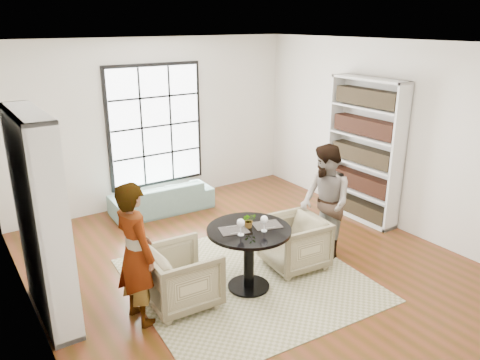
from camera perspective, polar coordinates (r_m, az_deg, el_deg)
ground at (r=6.72m, az=0.99°, el=-10.17°), size 6.00×6.00×0.00m
room_shell at (r=6.64m, az=-1.61°, el=1.28°), size 6.00×6.01×6.00m
rug at (r=6.34m, az=0.85°, el=-12.02°), size 3.02×3.02×0.01m
pedestal_table at (r=5.89m, az=1.09°, el=-8.00°), size 1.05×1.05×0.83m
sofa at (r=8.48m, az=-9.51°, el=-2.10°), size 1.82×0.78×0.52m
armchair_left at (r=5.74m, az=-7.08°, el=-11.61°), size 0.85×0.83×0.74m
armchair_right at (r=6.54m, az=6.58°, el=-7.61°), size 0.87×0.85×0.72m
person_left at (r=5.33m, az=-12.62°, el=-8.77°), size 0.49×0.66×1.67m
person_right at (r=6.69m, az=10.34°, el=-2.76°), size 0.83×0.95×1.66m
placemat_left at (r=5.74m, az=-0.75°, el=-6.13°), size 0.40×0.35×0.01m
placemat_right at (r=5.88m, az=3.32°, el=-5.50°), size 0.40×0.35×0.01m
cutlery_left at (r=5.74m, az=-0.75°, el=-6.07°), size 0.20×0.25×0.01m
cutlery_right at (r=5.88m, az=3.32°, el=-5.44°), size 0.20×0.25×0.01m
wine_glass_left at (r=5.56m, az=0.10°, el=-5.31°), size 0.10×0.10×0.21m
wine_glass_right at (r=5.67m, az=2.97°, el=-4.90°), size 0.09×0.09×0.20m
flower_centerpiece at (r=5.79m, az=1.10°, el=-4.92°), size 0.20×0.18×0.19m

